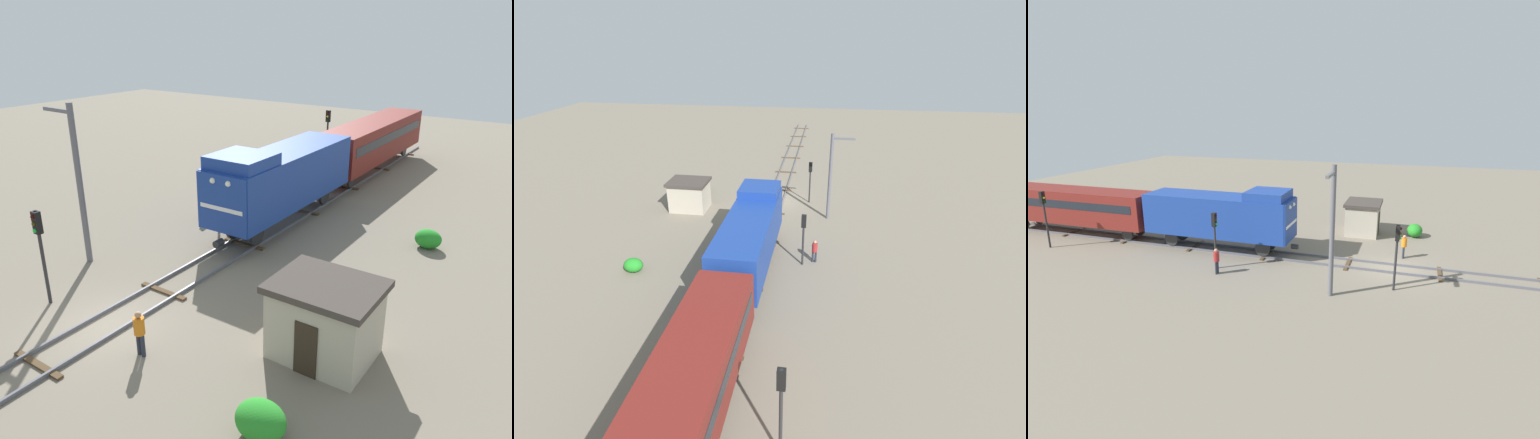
% 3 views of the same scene
% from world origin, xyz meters
% --- Properties ---
extents(ground_plane, '(105.84, 105.84, 0.00)m').
position_xyz_m(ground_plane, '(0.00, 0.00, 0.00)').
color(ground_plane, '#756B5B').
extents(railway_track, '(2.40, 70.56, 0.16)m').
position_xyz_m(railway_track, '(0.00, -0.00, 0.07)').
color(railway_track, '#595960').
rests_on(railway_track, ground).
extents(locomotive, '(2.90, 11.60, 4.60)m').
position_xyz_m(locomotive, '(0.00, 12.34, 2.77)').
color(locomotive, navy).
rests_on(locomotive, railway_track).
extents(passenger_car_leading, '(2.84, 14.00, 3.66)m').
position_xyz_m(passenger_car_leading, '(0.00, 25.68, 2.52)').
color(passenger_car_leading, maroon).
rests_on(passenger_car_leading, railway_track).
extents(traffic_signal_near, '(0.32, 0.34, 3.95)m').
position_xyz_m(traffic_signal_near, '(-3.20, -0.26, 2.75)').
color(traffic_signal_near, '#262628').
rests_on(traffic_signal_near, ground).
extents(traffic_signal_mid, '(0.32, 0.34, 3.80)m').
position_xyz_m(traffic_signal_mid, '(-3.40, 11.15, 2.66)').
color(traffic_signal_mid, '#262628').
rests_on(traffic_signal_mid, ground).
extents(traffic_signal_far, '(0.32, 0.34, 4.36)m').
position_xyz_m(traffic_signal_far, '(-3.60, 25.16, 3.02)').
color(traffic_signal_far, '#262628').
rests_on(traffic_signal_far, ground).
extents(worker_near_track, '(0.38, 0.38, 1.70)m').
position_xyz_m(worker_near_track, '(2.40, -0.60, 1.00)').
color(worker_near_track, '#262B38').
rests_on(worker_near_track, ground).
extents(worker_by_signal, '(0.38, 0.38, 1.70)m').
position_xyz_m(worker_by_signal, '(-4.20, 10.69, 1.00)').
color(worker_by_signal, '#262B38').
rests_on(worker_by_signal, ground).
extents(catenary_mast, '(1.94, 0.28, 7.44)m').
position_xyz_m(catenary_mast, '(-5.07, 3.15, 3.97)').
color(catenary_mast, '#595960').
rests_on(catenary_mast, ground).
extents(relay_hut, '(3.50, 2.90, 2.74)m').
position_xyz_m(relay_hut, '(7.50, 2.91, 1.39)').
color(relay_hut, '#B2A893').
rests_on(relay_hut, ground).
extents(bush_near, '(1.32, 1.08, 0.96)m').
position_xyz_m(bush_near, '(7.85, 13.72, 0.48)').
color(bush_near, '#238A26').
rests_on(bush_near, ground).
extents(bush_mid, '(1.49, 1.22, 1.08)m').
position_xyz_m(bush_mid, '(7.75, -1.33, 0.54)').
color(bush_mid, '#268826').
rests_on(bush_mid, ground).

